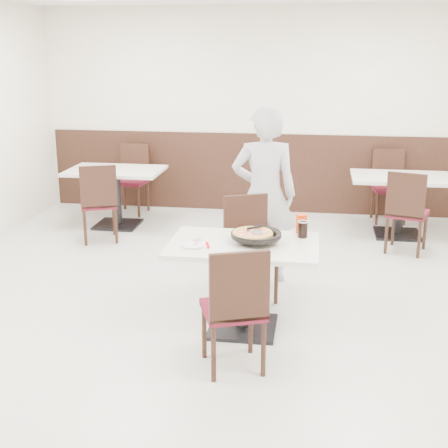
# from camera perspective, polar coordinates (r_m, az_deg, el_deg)

# --- Properties ---
(floor) EXTENTS (7.00, 7.00, 0.00)m
(floor) POSITION_cam_1_polar(r_m,az_deg,el_deg) (5.67, -0.58, -7.65)
(floor) COLOR #ADADA8
(floor) RESTS_ON ground
(wall_back) EXTENTS (6.00, 0.04, 2.80)m
(wall_back) POSITION_cam_1_polar(r_m,az_deg,el_deg) (8.71, 3.11, 10.23)
(wall_back) COLOR beige
(wall_back) RESTS_ON floor
(wall_front) EXTENTS (6.00, 0.04, 2.80)m
(wall_front) POSITION_cam_1_polar(r_m,az_deg,el_deg) (2.03, -16.89, -10.42)
(wall_front) COLOR beige
(wall_front) RESTS_ON floor
(wainscot_back) EXTENTS (5.90, 0.03, 1.10)m
(wainscot_back) POSITION_cam_1_polar(r_m,az_deg,el_deg) (8.82, 3.02, 4.72)
(wainscot_back) COLOR black
(wainscot_back) RESTS_ON floor
(main_table) EXTENTS (1.30, 0.95, 0.75)m
(main_table) POSITION_cam_1_polar(r_m,az_deg,el_deg) (5.13, 1.76, -5.75)
(main_table) COLOR beige
(main_table) RESTS_ON floor
(chair_near) EXTENTS (0.54, 0.54, 0.95)m
(chair_near) POSITION_cam_1_polar(r_m,az_deg,el_deg) (4.51, 0.84, -7.57)
(chair_near) COLOR black
(chair_near) RESTS_ON floor
(chair_far) EXTENTS (0.56, 0.56, 0.95)m
(chair_far) POSITION_cam_1_polar(r_m,az_deg,el_deg) (5.71, 2.53, -2.39)
(chair_far) COLOR black
(chair_far) RESTS_ON floor
(trivet) EXTENTS (0.14, 0.14, 0.04)m
(trivet) POSITION_cam_1_polar(r_m,az_deg,el_deg) (5.00, 2.29, -1.58)
(trivet) COLOR black
(trivet) RESTS_ON main_table
(pizza_pan) EXTENTS (0.38, 0.38, 0.01)m
(pizza_pan) POSITION_cam_1_polar(r_m,az_deg,el_deg) (5.00, 2.95, -1.29)
(pizza_pan) COLOR black
(pizza_pan) RESTS_ON trivet
(pizza) EXTENTS (0.36, 0.36, 0.02)m
(pizza) POSITION_cam_1_polar(r_m,az_deg,el_deg) (5.00, 2.63, -1.07)
(pizza) COLOR gold
(pizza) RESTS_ON pizza_pan
(pizza_server) EXTENTS (0.10, 0.12, 0.00)m
(pizza_server) POSITION_cam_1_polar(r_m,az_deg,el_deg) (4.98, 3.09, -0.74)
(pizza_server) COLOR silver
(pizza_server) RESTS_ON pizza
(napkin) EXTENTS (0.21, 0.21, 0.00)m
(napkin) POSITION_cam_1_polar(r_m,az_deg,el_deg) (4.96, -2.37, -1.90)
(napkin) COLOR white
(napkin) RESTS_ON main_table
(side_plate) EXTENTS (0.20, 0.20, 0.01)m
(side_plate) POSITION_cam_1_polar(r_m,az_deg,el_deg) (4.92, -2.87, -1.96)
(side_plate) COLOR silver
(side_plate) RESTS_ON napkin
(fork) EXTENTS (0.03, 0.17, 0.00)m
(fork) POSITION_cam_1_polar(r_m,az_deg,el_deg) (4.98, -2.47, -1.65)
(fork) COLOR silver
(fork) RESTS_ON side_plate
(cola_glass) EXTENTS (0.09, 0.09, 0.13)m
(cola_glass) POSITION_cam_1_polar(r_m,az_deg,el_deg) (5.18, 7.22, -0.53)
(cola_glass) COLOR black
(cola_glass) RESTS_ON main_table
(red_cup) EXTENTS (0.10, 0.10, 0.16)m
(red_cup) POSITION_cam_1_polar(r_m,az_deg,el_deg) (5.30, 7.08, 0.04)
(red_cup) COLOR #C32D00
(red_cup) RESTS_ON main_table
(diner_person) EXTENTS (0.68, 0.50, 1.74)m
(diner_person) POSITION_cam_1_polar(r_m,az_deg,el_deg) (6.09, 3.70, 2.64)
(diner_person) COLOR #B9B8BE
(diner_person) RESTS_ON floor
(bg_table_left) EXTENTS (1.26, 0.89, 0.75)m
(bg_table_left) POSITION_cam_1_polar(r_m,az_deg,el_deg) (8.20, -9.80, 2.38)
(bg_table_left) COLOR beige
(bg_table_left) RESTS_ON floor
(bg_chair_left_near) EXTENTS (0.55, 0.55, 0.95)m
(bg_chair_left_near) POSITION_cam_1_polar(r_m,az_deg,el_deg) (7.60, -11.39, 1.98)
(bg_chair_left_near) COLOR black
(bg_chair_left_near) RESTS_ON floor
(bg_chair_left_far) EXTENTS (0.46, 0.46, 0.95)m
(bg_chair_left_far) POSITION_cam_1_polar(r_m,az_deg,el_deg) (8.78, -8.53, 4.00)
(bg_chair_left_far) COLOR black
(bg_chair_left_far) RESTS_ON floor
(bg_table_right) EXTENTS (1.26, 0.89, 0.75)m
(bg_table_right) POSITION_cam_1_polar(r_m,az_deg,el_deg) (7.96, 15.75, 1.60)
(bg_table_right) COLOR beige
(bg_table_right) RESTS_ON floor
(bg_chair_right_near) EXTENTS (0.53, 0.53, 0.95)m
(bg_chair_right_near) POSITION_cam_1_polar(r_m,az_deg,el_deg) (7.33, 16.44, 1.12)
(bg_chair_right_near) COLOR black
(bg_chair_right_near) RESTS_ON floor
(bg_chair_right_far) EXTENTS (0.46, 0.46, 0.95)m
(bg_chair_right_far) POSITION_cam_1_polar(r_m,az_deg,el_deg) (8.55, 14.89, 3.31)
(bg_chair_right_far) COLOR black
(bg_chair_right_far) RESTS_ON floor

